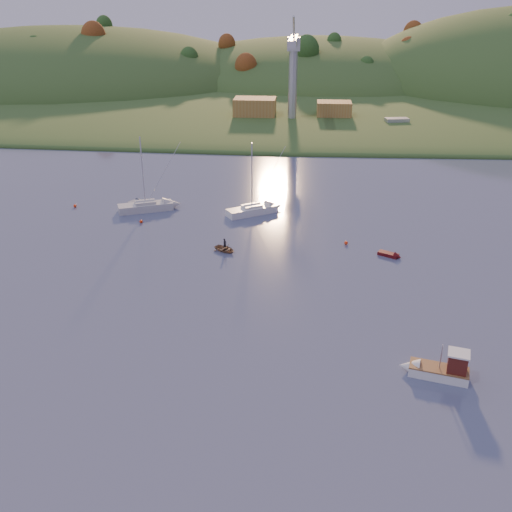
# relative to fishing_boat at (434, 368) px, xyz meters

# --- Properties ---
(ground) EXTENTS (500.00, 500.00, 0.00)m
(ground) POSITION_rel_fishing_boat_xyz_m (-17.99, -12.56, -0.85)
(ground) COLOR #3B4861
(ground) RESTS_ON ground
(far_shore) EXTENTS (620.00, 220.00, 1.50)m
(far_shore) POSITION_rel_fishing_boat_xyz_m (-17.99, 217.44, -0.85)
(far_shore) COLOR #304D1E
(far_shore) RESTS_ON ground
(shore_slope) EXTENTS (640.00, 150.00, 7.00)m
(shore_slope) POSITION_rel_fishing_boat_xyz_m (-17.99, 152.44, -0.85)
(shore_slope) COLOR #304D1E
(shore_slope) RESTS_ON ground
(hill_left) EXTENTS (170.00, 140.00, 44.00)m
(hill_left) POSITION_rel_fishing_boat_xyz_m (-107.99, 187.44, -0.85)
(hill_left) COLOR #304D1E
(hill_left) RESTS_ON ground
(hill_center) EXTENTS (140.00, 120.00, 36.00)m
(hill_center) POSITION_rel_fishing_boat_xyz_m (-7.99, 197.44, -0.85)
(hill_center) COLOR #304D1E
(hill_center) RESTS_ON ground
(hillside_trees) EXTENTS (280.00, 50.00, 32.00)m
(hillside_trees) POSITION_rel_fishing_boat_xyz_m (-17.99, 172.44, -0.85)
(hillside_trees) COLOR #264619
(hillside_trees) RESTS_ON ground
(wharf) EXTENTS (42.00, 16.00, 2.40)m
(wharf) POSITION_rel_fishing_boat_xyz_m (-12.99, 109.44, 0.35)
(wharf) COLOR slate
(wharf) RESTS_ON ground
(shed_west) EXTENTS (11.00, 8.00, 4.80)m
(shed_west) POSITION_rel_fishing_boat_xyz_m (-25.99, 110.44, 3.95)
(shed_west) COLOR #A67437
(shed_west) RESTS_ON wharf
(shed_east) EXTENTS (9.00, 7.00, 4.00)m
(shed_east) POSITION_rel_fishing_boat_xyz_m (-4.99, 111.44, 3.55)
(shed_east) COLOR #A67437
(shed_east) RESTS_ON wharf
(dock_crane) EXTENTS (3.20, 28.00, 20.30)m
(dock_crane) POSITION_rel_fishing_boat_xyz_m (-15.99, 105.83, 16.32)
(dock_crane) COLOR #B7B7BC
(dock_crane) RESTS_ON wharf
(fishing_boat) EXTENTS (6.31, 3.31, 3.85)m
(fishing_boat) POSITION_rel_fishing_boat_xyz_m (0.00, 0.00, 0.00)
(fishing_boat) COLOR white
(fishing_boat) RESTS_ON ground
(sailboat_near) EXTENTS (8.20, 6.52, 11.36)m
(sailboat_near) POSITION_rel_fishing_boat_xyz_m (-20.26, 40.93, -0.11)
(sailboat_near) COLOR white
(sailboat_near) RESTS_ON ground
(sailboat_far) EXTENTS (8.91, 5.76, 11.92)m
(sailboat_far) POSITION_rel_fishing_boat_xyz_m (-37.43, 41.04, -0.09)
(sailboat_far) COLOR beige
(sailboat_far) RESTS_ON ground
(canoe) EXTENTS (3.90, 3.65, 0.66)m
(canoe) POSITION_rel_fishing_boat_xyz_m (-22.53, 26.06, -0.52)
(canoe) COLOR #836448
(canoe) RESTS_ON ground
(paddler) EXTENTS (0.63, 0.68, 1.57)m
(paddler) POSITION_rel_fishing_boat_xyz_m (-22.53, 26.06, -0.07)
(paddler) COLOR black
(paddler) RESTS_ON ground
(red_tender) EXTENTS (3.24, 2.51, 1.07)m
(red_tender) POSITION_rel_fishing_boat_xyz_m (-0.26, 26.09, -0.63)
(red_tender) COLOR #4E0B0E
(red_tender) RESTS_ON ground
(grey_dinghy) EXTENTS (2.12, 2.95, 1.04)m
(grey_dinghy) POSITION_rel_fishing_boat_xyz_m (-40.07, 44.91, -0.64)
(grey_dinghy) COLOR slate
(grey_dinghy) RESTS_ON ground
(work_vessel) EXTENTS (14.24, 7.32, 3.49)m
(work_vessel) POSITION_rel_fishing_boat_xyz_m (10.78, 105.44, 0.39)
(work_vessel) COLOR slate
(work_vessel) RESTS_ON ground
(buoy_1) EXTENTS (0.50, 0.50, 0.50)m
(buoy_1) POSITION_rel_fishing_boat_xyz_m (-6.13, 29.80, -0.60)
(buoy_1) COLOR #FF360D
(buoy_1) RESTS_ON ground
(buoy_2) EXTENTS (0.50, 0.50, 0.50)m
(buoy_2) POSITION_rel_fishing_boat_xyz_m (-49.37, 41.61, -0.60)
(buoy_2) COLOR #FF360D
(buoy_2) RESTS_ON ground
(buoy_3) EXTENTS (0.50, 0.50, 0.50)m
(buoy_3) POSITION_rel_fishing_boat_xyz_m (-36.67, 35.50, -0.60)
(buoy_3) COLOR #FF360D
(buoy_3) RESTS_ON ground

